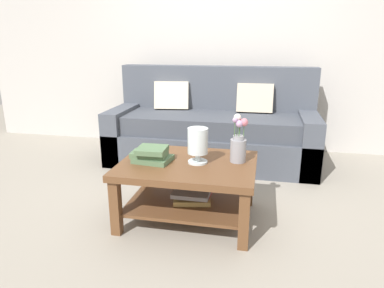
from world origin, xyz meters
The scene contains 7 objects.
ground_plane centered at (0.00, 0.00, 0.00)m, with size 10.00×10.00×0.00m, color gray.
back_wall centered at (0.00, 1.65, 1.35)m, with size 6.40×0.12×2.70m, color #BCB7B2.
couch centered at (0.05, 0.99, 0.36)m, with size 2.29×0.90×1.06m.
coffee_table centered at (0.08, -0.42, 0.33)m, with size 1.02×0.78×0.47m.
book_stack_main centered at (-0.20, -0.46, 0.52)m, with size 0.31×0.24×0.11m.
glass_hurricane_vase centered at (0.15, -0.42, 0.62)m, with size 0.15×0.15×0.27m.
flower_pitcher centered at (0.44, -0.33, 0.60)m, with size 0.13×0.12×0.37m.
Camera 1 is at (0.61, -2.83, 1.35)m, focal length 32.47 mm.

